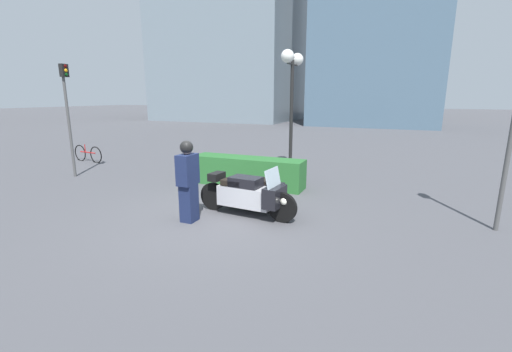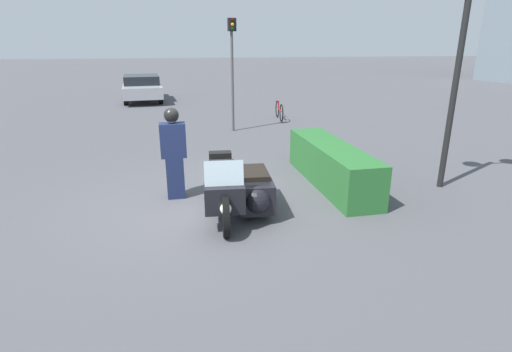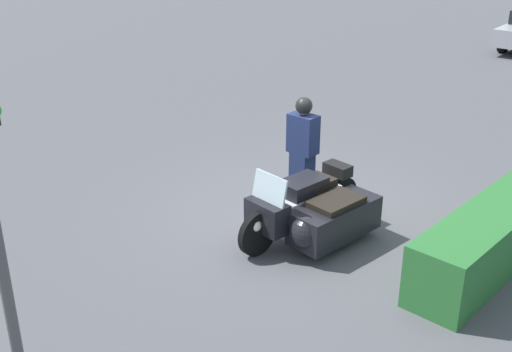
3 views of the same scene
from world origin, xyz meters
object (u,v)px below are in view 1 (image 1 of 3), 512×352
police_motorcycle (253,193)px  officer_rider (188,179)px  bicycle_parked (88,154)px  hedge_bush_curbside (248,172)px  traffic_light_far (67,105)px  twin_lamp_post (292,75)px

police_motorcycle → officer_rider: officer_rider is taller
police_motorcycle → officer_rider: (-1.05, -1.07, 0.46)m
police_motorcycle → bicycle_parked: police_motorcycle is taller
hedge_bush_curbside → traffic_light_far: (-5.87, -1.18, 1.95)m
police_motorcycle → twin_lamp_post: size_ratio=0.60×
bicycle_parked → twin_lamp_post: bearing=14.3°
hedge_bush_curbside → twin_lamp_post: (0.65, 2.21, 2.93)m
traffic_light_far → hedge_bush_curbside: bearing=2.7°
officer_rider → traffic_light_far: (-5.97, 2.09, 1.45)m
officer_rider → hedge_bush_curbside: officer_rider is taller
police_motorcycle → twin_lamp_post: 5.29m
twin_lamp_post → traffic_light_far: twin_lamp_post is taller
police_motorcycle → traffic_light_far: (-7.02, 1.01, 1.91)m
officer_rider → bicycle_parked: bearing=151.8°
police_motorcycle → bicycle_parked: bearing=165.1°
police_motorcycle → officer_rider: bearing=-129.6°
officer_rider → police_motorcycle: bearing=45.8°
twin_lamp_post → police_motorcycle: bearing=-83.6°
officer_rider → hedge_bush_curbside: size_ratio=0.51×
police_motorcycle → traffic_light_far: traffic_light_far is taller
hedge_bush_curbside → traffic_light_far: bearing=-168.7°
officer_rider → twin_lamp_post: bearing=84.4°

